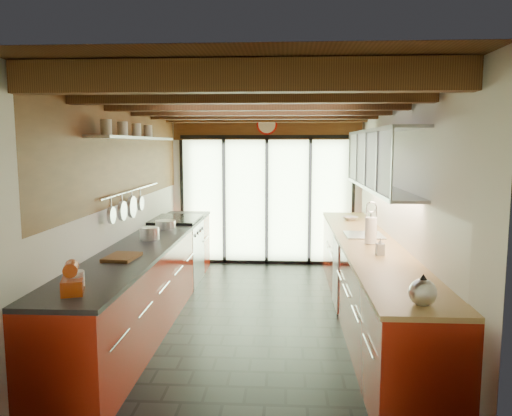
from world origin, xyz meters
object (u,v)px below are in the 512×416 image
Objects in this scene: kettle at (423,291)px; soap_bottle at (380,246)px; bowl at (350,218)px; stand_mixer at (73,280)px; paper_towel at (371,231)px.

kettle is 1.57m from soap_bottle.
soap_bottle is at bearing -90.00° from bowl.
paper_towel is (2.54, 2.00, 0.05)m from stand_mixer.
stand_mixer is 3.24m from paper_towel.
stand_mixer is 2.54m from kettle.
paper_towel is at bearing 38.26° from stand_mixer.
soap_bottle is (0.00, 1.57, -0.01)m from kettle.
stand_mixer reaches higher than kettle.
stand_mixer is at bearing 176.88° from kettle.
stand_mixer is 1.44× the size of bowl.
bowl is at bearing 90.00° from soap_bottle.
stand_mixer is 1.15× the size of kettle.
stand_mixer is 2.92m from soap_bottle.
kettle is 1.50× the size of soap_bottle.
bowl is (0.00, 1.78, -0.12)m from paper_towel.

